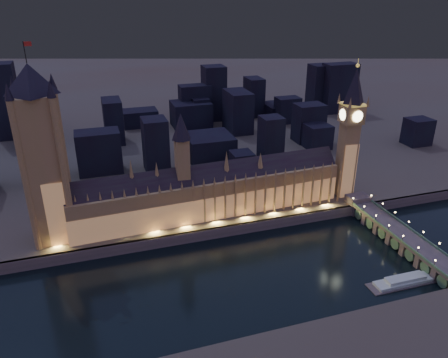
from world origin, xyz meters
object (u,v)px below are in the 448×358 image
object	(u,v)px
victoria_tower	(42,149)
elizabeth_tower	(351,123)
palace_of_westminster	(210,192)
westminster_bridge	(398,235)
river_boat	(405,281)

from	to	relation	value
victoria_tower	elizabeth_tower	bearing A→B (deg)	-0.00
palace_of_westminster	westminster_bridge	distance (m)	133.79
elizabeth_tower	river_boat	size ratio (longest dim) A/B	2.25
palace_of_westminster	elizabeth_tower	world-z (taller)	elizabeth_tower
westminster_bridge	river_boat	bearing A→B (deg)	-121.76
victoria_tower	river_boat	xyz separation A→B (m)	(197.19, -104.26, -69.31)
victoria_tower	elizabeth_tower	size ratio (longest dim) A/B	1.18
river_boat	elizabeth_tower	bearing A→B (deg)	78.71
palace_of_westminster	victoria_tower	bearing A→B (deg)	179.90
palace_of_westminster	westminster_bridge	bearing A→B (deg)	-29.54
palace_of_westminster	elizabeth_tower	size ratio (longest dim) A/B	1.89
westminster_bridge	river_boat	size ratio (longest dim) A/B	2.38
palace_of_westminster	westminster_bridge	xyz separation A→B (m)	(115.04, -65.20, -20.37)
victoria_tower	westminster_bridge	world-z (taller)	victoria_tower
victoria_tower	elizabeth_tower	xyz separation A→B (m)	(218.00, -0.00, -3.18)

